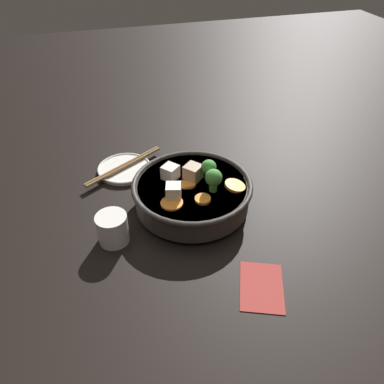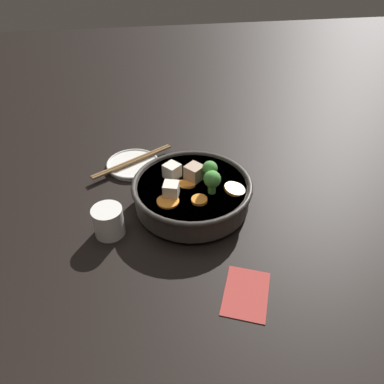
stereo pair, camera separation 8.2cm
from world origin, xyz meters
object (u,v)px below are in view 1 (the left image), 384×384
at_px(tea_cup, 113,228).
at_px(chopsticks_pair, 124,166).
at_px(stirfry_bowl, 192,191).
at_px(side_saucer, 125,169).

distance_m(tea_cup, chopsticks_pair, 0.24).
distance_m(stirfry_bowl, side_saucer, 0.22).
xyz_separation_m(stirfry_bowl, side_saucer, (0.18, 0.13, -0.04)).
bearing_deg(side_saucer, chopsticks_pair, 0.00).
height_order(stirfry_bowl, chopsticks_pair, stirfry_bowl).
bearing_deg(chopsticks_pair, side_saucer, 180.00).
height_order(side_saucer, tea_cup, tea_cup).
xyz_separation_m(side_saucer, tea_cup, (-0.24, 0.05, 0.03)).
bearing_deg(tea_cup, side_saucer, -12.64).
height_order(stirfry_bowl, tea_cup, stirfry_bowl).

